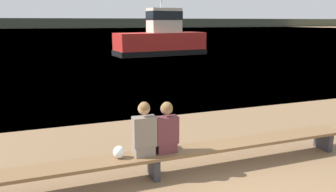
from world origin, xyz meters
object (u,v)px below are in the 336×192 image
person_right (166,130)px  shopping_bag (119,152)px  tugboat_red (161,40)px  bench_main (154,158)px  person_left (144,132)px

person_right → shopping_bag: bearing=178.6°
shopping_bag → tugboat_red: bearing=69.2°
bench_main → person_left: 0.56m
person_left → shopping_bag: person_left is taller
person_left → bench_main: bearing=-0.8°
shopping_bag → tugboat_red: tugboat_red is taller
bench_main → shopping_bag: shopping_bag is taller
person_left → person_right: size_ratio=1.04×
bench_main → person_right: person_right is taller
bench_main → person_left: bearing=179.2°
person_right → tugboat_red: 23.12m
bench_main → tugboat_red: 23.22m
bench_main → shopping_bag: size_ratio=38.18×
person_right → tugboat_red: (7.40, 21.90, 0.35)m
shopping_bag → tugboat_red: (8.29, 21.88, 0.67)m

